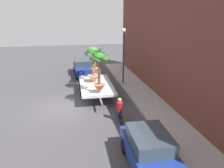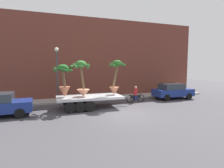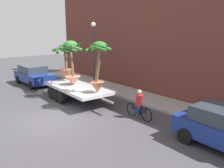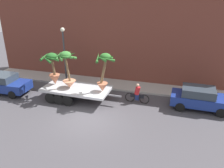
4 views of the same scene
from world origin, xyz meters
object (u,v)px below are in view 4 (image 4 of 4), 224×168
object	(u,v)px
cyclist	(137,94)
potted_palm_rear	(53,68)
potted_palm_front	(104,71)
parked_car	(200,98)
flatbed_trailer	(74,90)
street_lamp	(64,48)
potted_palm_middle	(67,69)
trailing_car	(3,83)

from	to	relation	value
cyclist	potted_palm_rear	bearing A→B (deg)	-174.72
potted_palm_front	parked_car	distance (m)	6.99
flatbed_trailer	potted_palm_rear	size ratio (longest dim) A/B	2.44
flatbed_trailer	street_lamp	size ratio (longest dim) A/B	1.26
potted_palm_middle	cyclist	world-z (taller)	potted_palm_middle
potted_palm_front	street_lamp	world-z (taller)	street_lamp
potted_palm_front	parked_car	size ratio (longest dim) A/B	0.71
potted_palm_front	street_lamp	xyz separation A→B (m)	(-4.50, 2.80, 0.67)
flatbed_trailer	cyclist	xyz separation A→B (m)	(4.77, 0.79, -0.09)
potted_palm_rear	potted_palm_front	size ratio (longest dim) A/B	0.88
potted_palm_middle	potted_palm_front	xyz separation A→B (m)	(2.82, 0.04, 0.13)
potted_palm_middle	street_lamp	world-z (taller)	street_lamp
cyclist	parked_car	bearing A→B (deg)	3.73
potted_palm_front	flatbed_trailer	bearing A→B (deg)	178.65
flatbed_trailer	parked_car	xyz separation A→B (m)	(9.15, 1.07, 0.07)
cyclist	flatbed_trailer	bearing A→B (deg)	-170.61
potted_palm_rear	potted_palm_middle	bearing A→B (deg)	-11.93
potted_palm_middle	potted_palm_front	world-z (taller)	potted_palm_front
flatbed_trailer	potted_palm_front	world-z (taller)	potted_palm_front
parked_car	street_lamp	xyz separation A→B (m)	(-11.17, 1.67, 2.41)
parked_car	trailing_car	xyz separation A→B (m)	(-15.23, -1.55, 0.00)
potted_palm_rear	parked_car	world-z (taller)	potted_palm_rear
potted_palm_middle	street_lamp	size ratio (longest dim) A/B	0.58
potted_palm_middle	potted_palm_front	bearing A→B (deg)	0.72
potted_palm_front	cyclist	xyz separation A→B (m)	(2.30, 0.85, -1.89)
street_lamp	potted_palm_middle	bearing A→B (deg)	-59.34
flatbed_trailer	cyclist	world-z (taller)	cyclist
potted_palm_middle	trailing_car	world-z (taller)	potted_palm_middle
street_lamp	potted_palm_rear	bearing A→B (deg)	-82.63
potted_palm_front	potted_palm_rear	bearing A→B (deg)	176.56
parked_car	potted_palm_front	bearing A→B (deg)	-170.37
potted_palm_front	cyclist	size ratio (longest dim) A/B	1.55
potted_palm_rear	trailing_car	distance (m)	4.69
cyclist	trailing_car	bearing A→B (deg)	-173.38
potted_palm_rear	potted_palm_middle	world-z (taller)	potted_palm_middle
parked_car	trailing_car	distance (m)	15.31
potted_palm_middle	cyclist	size ratio (longest dim) A/B	1.52
potted_palm_front	trailing_car	world-z (taller)	potted_palm_front
potted_palm_rear	flatbed_trailer	bearing A→B (deg)	-6.47
potted_palm_rear	trailing_car	xyz separation A→B (m)	(-4.39, -0.66, -1.51)
potted_palm_rear	potted_palm_middle	distance (m)	1.38
cyclist	trailing_car	distance (m)	10.93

